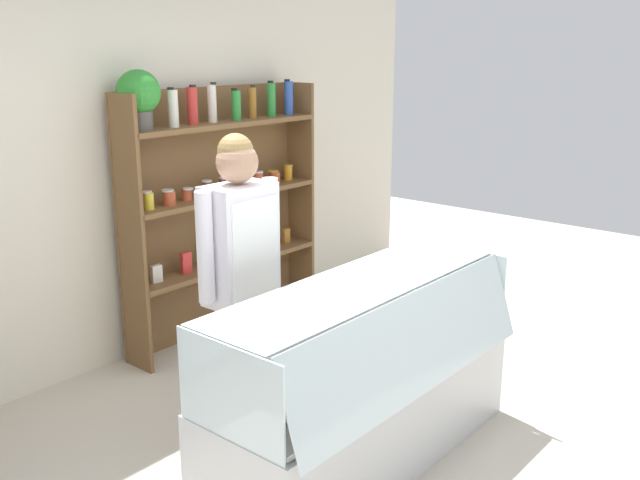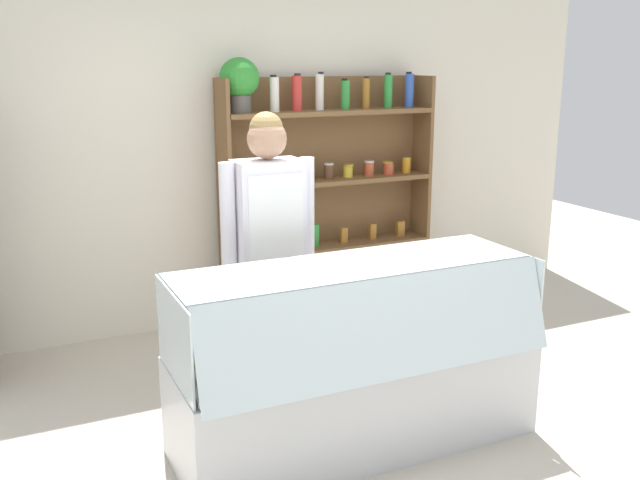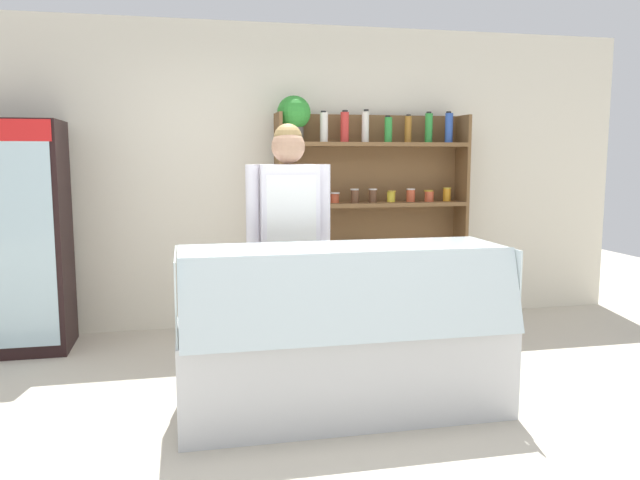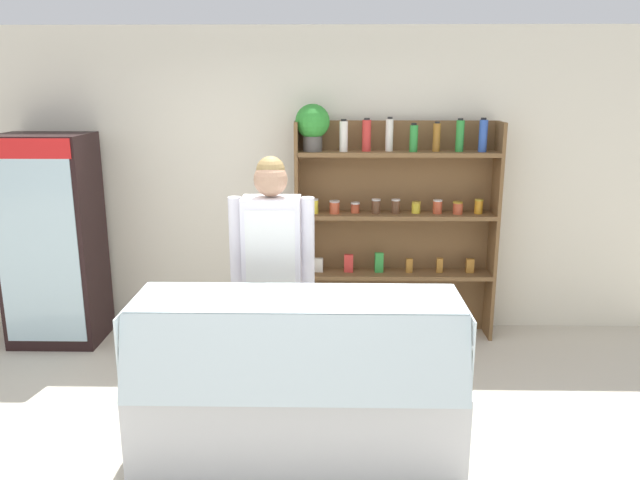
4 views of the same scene
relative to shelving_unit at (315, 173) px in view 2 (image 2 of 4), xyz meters
name	(u,v)px [view 2 (image 2 of 4)]	position (x,y,z in m)	size (l,w,h in m)	color
ground_plane	(340,448)	(-0.76, -1.96, -1.17)	(12.00, 12.00, 0.00)	beige
back_wall	(213,152)	(-0.76, 0.23, 0.18)	(6.80, 0.10, 2.70)	silver
shelving_unit	(315,173)	(0.00, 0.00, 0.00)	(1.75, 0.30, 2.05)	brown
deli_display_case	(354,390)	(-0.66, -1.93, -0.86)	(1.95, 0.75, 1.01)	silver
shop_clerk	(269,233)	(-0.87, -1.23, -0.12)	(0.59, 0.25, 1.76)	#2D2D38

